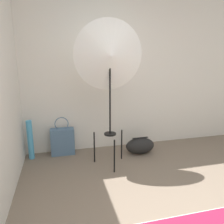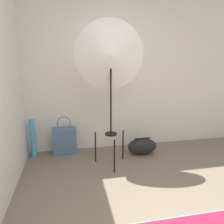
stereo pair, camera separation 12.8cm
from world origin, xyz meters
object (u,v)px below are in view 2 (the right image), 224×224
object	(u,v)px
duffel_bag	(142,146)
paper_roll	(33,139)
tote_bag	(65,140)
photo_umbrella	(111,57)

from	to	relation	value
duffel_bag	paper_roll	size ratio (longest dim) A/B	0.77
duffel_bag	tote_bag	bearing A→B (deg)	167.38
paper_roll	duffel_bag	bearing A→B (deg)	-7.65
tote_bag	duffel_bag	distance (m)	1.23
photo_umbrella	paper_roll	xyz separation A→B (m)	(-1.11, 0.46, -1.20)
tote_bag	duffel_bag	bearing A→B (deg)	-12.62
photo_umbrella	tote_bag	xyz separation A→B (m)	(-0.65, 0.51, -1.29)
photo_umbrella	tote_bag	bearing A→B (deg)	141.76
photo_umbrella	paper_roll	bearing A→B (deg)	157.35
photo_umbrella	duffel_bag	world-z (taller)	photo_umbrella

